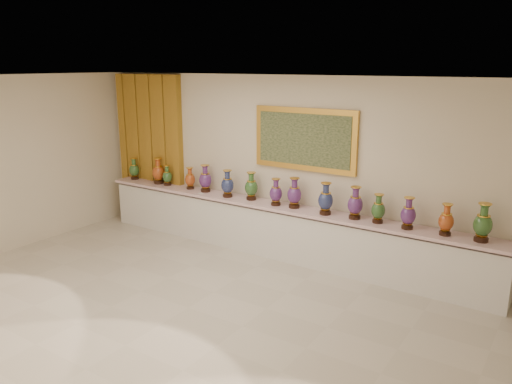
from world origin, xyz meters
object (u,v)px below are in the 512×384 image
counter (276,231)px  vase_1 (158,172)px  vase_0 (134,170)px  vase_2 (167,176)px

counter → vase_1: 2.78m
vase_1 → counter: bearing=-0.1°
vase_0 → vase_2: vase_0 is taller
counter → vase_2: size_ratio=18.59×
vase_0 → vase_2: 0.92m
vase_0 → vase_1: (0.68, -0.01, 0.03)m
vase_0 → vase_2: bearing=-1.3°
vase_0 → vase_2: (0.92, -0.02, -0.02)m
vase_2 → vase_1: bearing=177.0°
counter → vase_1: vase_1 is taller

